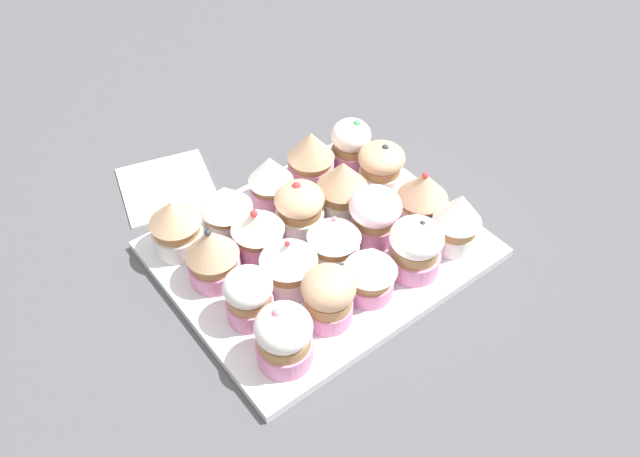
% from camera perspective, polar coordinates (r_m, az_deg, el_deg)
% --- Properties ---
extents(ground_plane, '(1.80, 1.80, 0.03)m').
position_cam_1_polar(ground_plane, '(0.80, -0.00, -2.85)').
color(ground_plane, '#4C4C51').
extents(baking_tray, '(0.30, 0.36, 0.01)m').
position_cam_1_polar(baking_tray, '(0.79, -0.00, -1.84)').
color(baking_tray, silver).
rests_on(baking_tray, ground_plane).
extents(cupcake_0, '(0.06, 0.06, 0.07)m').
position_cam_1_polar(cupcake_0, '(0.78, -12.54, 0.30)').
color(cupcake_0, white).
rests_on(cupcake_0, baking_tray).
extents(cupcake_1, '(0.06, 0.06, 0.08)m').
position_cam_1_polar(cupcake_1, '(0.73, -9.42, -2.29)').
color(cupcake_1, pink).
rests_on(cupcake_1, baking_tray).
extents(cupcake_2, '(0.05, 0.05, 0.07)m').
position_cam_1_polar(cupcake_2, '(0.69, -6.26, -5.87)').
color(cupcake_2, pink).
rests_on(cupcake_2, baking_tray).
extents(cupcake_3, '(0.06, 0.06, 0.08)m').
position_cam_1_polar(cupcake_3, '(0.66, -3.18, -9.45)').
color(cupcake_3, pink).
rests_on(cupcake_3, baking_tray).
extents(cupcake_4, '(0.06, 0.06, 0.07)m').
position_cam_1_polar(cupcake_4, '(0.79, -8.23, 1.85)').
color(cupcake_4, white).
rests_on(cupcake_4, baking_tray).
extents(cupcake_5, '(0.06, 0.06, 0.07)m').
position_cam_1_polar(cupcake_5, '(0.76, -5.48, -0.11)').
color(cupcake_5, pink).
rests_on(cupcake_5, baking_tray).
extents(cupcake_6, '(0.07, 0.07, 0.07)m').
position_cam_1_polar(cupcake_6, '(0.72, -2.78, -2.90)').
color(cupcake_6, white).
rests_on(cupcake_6, baking_tray).
extents(cupcake_7, '(0.06, 0.06, 0.07)m').
position_cam_1_polar(cupcake_7, '(0.69, 0.75, -5.93)').
color(cupcake_7, pink).
rests_on(cupcake_7, baking_tray).
extents(cupcake_8, '(0.06, 0.06, 0.07)m').
position_cam_1_polar(cupcake_8, '(0.82, -4.46, 4.29)').
color(cupcake_8, pink).
rests_on(cupcake_8, baking_tray).
extents(cupcake_9, '(0.06, 0.06, 0.07)m').
position_cam_1_polar(cupcake_9, '(0.78, -1.74, 1.86)').
color(cupcake_9, white).
rests_on(cupcake_9, baking_tray).
extents(cupcake_10, '(0.06, 0.06, 0.07)m').
position_cam_1_polar(cupcake_10, '(0.75, 1.40, -0.79)').
color(cupcake_10, white).
rests_on(cupcake_10, baking_tray).
extents(cupcake_11, '(0.06, 0.06, 0.07)m').
position_cam_1_polar(cupcake_11, '(0.71, 4.64, -3.48)').
color(cupcake_11, pink).
rests_on(cupcake_11, baking_tray).
extents(cupcake_12, '(0.06, 0.06, 0.08)m').
position_cam_1_polar(cupcake_12, '(0.85, -0.80, 6.33)').
color(cupcake_12, pink).
rests_on(cupcake_12, baking_tray).
extents(cupcake_13, '(0.06, 0.06, 0.08)m').
position_cam_1_polar(cupcake_13, '(0.80, 1.97, 3.72)').
color(cupcake_13, white).
rests_on(cupcake_13, baking_tray).
extents(cupcake_14, '(0.06, 0.06, 0.07)m').
position_cam_1_polar(cupcake_14, '(0.77, 4.84, 1.25)').
color(cupcake_14, pink).
rests_on(cupcake_14, baking_tray).
extents(cupcake_15, '(0.06, 0.06, 0.07)m').
position_cam_1_polar(cupcake_15, '(0.74, 8.38, -1.62)').
color(cupcake_15, pink).
rests_on(cupcake_15, baking_tray).
extents(cupcake_16, '(0.05, 0.05, 0.08)m').
position_cam_1_polar(cupcake_16, '(0.87, 2.71, 7.40)').
color(cupcake_16, pink).
rests_on(cupcake_16, baking_tray).
extents(cupcake_17, '(0.06, 0.06, 0.07)m').
position_cam_1_polar(cupcake_17, '(0.84, 5.36, 5.45)').
color(cupcake_17, white).
rests_on(cupcake_17, baking_tray).
extents(cupcake_18, '(0.06, 0.06, 0.08)m').
position_cam_1_polar(cupcake_18, '(0.80, 8.99, 2.87)').
color(cupcake_18, white).
rests_on(cupcake_18, baking_tray).
extents(cupcake_19, '(0.06, 0.06, 0.08)m').
position_cam_1_polar(cupcake_19, '(0.77, 11.96, 0.76)').
color(cupcake_19, white).
rests_on(cupcake_19, baking_tray).
extents(napkin, '(0.15, 0.15, 0.01)m').
position_cam_1_polar(napkin, '(0.90, -13.29, 3.66)').
color(napkin, white).
rests_on(napkin, ground_plane).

